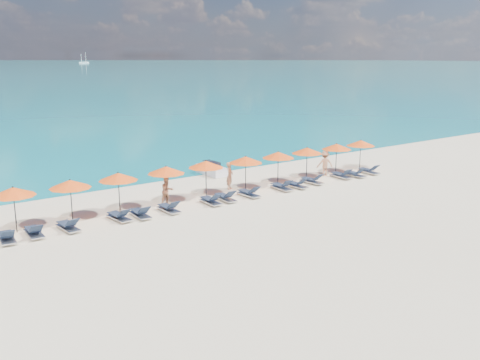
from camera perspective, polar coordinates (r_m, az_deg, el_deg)
ground at (r=29.14m, az=3.51°, el=-3.38°), size 1400.00×1400.00×0.00m
sailboat_near at (r=641.51m, az=-16.11°, el=11.99°), size 6.37×2.12×11.68m
sailboat_far at (r=639.24m, az=-16.55°, el=11.95°), size 5.78×1.93×10.60m
jetski at (r=37.94m, az=-3.04°, el=1.13°), size 1.07×2.71×0.96m
beachgoer_a at (r=33.75m, az=-1.11°, el=0.46°), size 0.75×0.72×1.74m
beachgoer_b at (r=30.43m, az=-7.77°, el=-1.18°), size 0.81×0.49×1.62m
beachgoer_c at (r=37.98m, az=9.04°, el=1.76°), size 1.27×0.99×1.78m
umbrella_0 at (r=27.37m, az=-23.05°, el=-1.14°), size 2.10×2.10×2.28m
umbrella_1 at (r=27.99m, az=-17.67°, el=-0.40°), size 2.10×2.10×2.28m
umbrella_2 at (r=29.00m, az=-12.86°, el=0.35°), size 2.10×2.10×2.28m
umbrella_3 at (r=30.21m, az=-7.89°, el=1.06°), size 2.10×2.10×2.28m
umbrella_4 at (r=31.58m, az=-3.67°, el=1.69°), size 2.10×2.10×2.28m
umbrella_5 at (r=32.90m, az=0.61°, el=2.17°), size 2.10×2.10×2.28m
umbrella_6 at (r=34.59m, az=4.10°, el=2.68°), size 2.10×2.10×2.28m
umbrella_7 at (r=36.39m, az=7.17°, el=3.13°), size 2.10×2.10×2.28m
umbrella_8 at (r=38.31m, az=10.27°, el=3.52°), size 2.10×2.10×2.28m
umbrella_9 at (r=40.24m, az=12.76°, el=3.87°), size 2.10×2.10×2.28m
lounger_0 at (r=26.59m, az=-23.61°, el=-5.59°), size 0.79×1.75×0.66m
lounger_1 at (r=26.88m, az=-21.10°, el=-5.17°), size 0.70×1.73×0.66m
lounger_2 at (r=27.22m, az=-17.85°, el=-4.68°), size 0.73×1.74×0.66m
lounger_3 at (r=28.15m, az=-12.76°, el=-3.78°), size 0.77×1.75×0.66m
lounger_4 at (r=28.44m, az=-10.59°, el=-3.51°), size 0.71×1.73×0.66m
lounger_5 at (r=29.15m, az=-7.59°, el=-2.98°), size 0.63×1.70×0.66m
lounger_6 at (r=30.45m, az=-3.13°, el=-2.19°), size 0.68×1.72×0.66m
lounger_7 at (r=31.10m, az=-1.56°, el=-1.85°), size 0.72×1.73×0.66m
lounger_8 at (r=32.04m, az=0.95°, el=-1.39°), size 0.63×1.70×0.66m
lounger_9 at (r=33.72m, az=4.47°, el=-0.70°), size 0.73×1.74×0.66m
lounger_10 at (r=34.35m, az=6.03°, el=-0.47°), size 0.73×1.74×0.66m
lounger_11 at (r=35.61m, az=7.70°, el=-0.03°), size 0.75×1.74×0.66m
lounger_12 at (r=37.52m, az=10.76°, el=0.53°), size 0.72×1.73×0.66m
lounger_13 at (r=38.11m, az=12.16°, el=0.66°), size 0.62×1.70×0.66m
lounger_14 at (r=39.37m, az=13.59°, el=0.98°), size 0.73×1.74×0.66m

